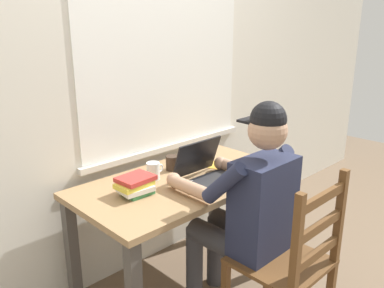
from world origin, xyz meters
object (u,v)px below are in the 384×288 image
object	(u,v)px
seated_person	(247,204)
laptop	(208,172)
coffee_mug_white	(154,171)
book_stack_main	(136,185)
desk	(184,195)
computer_mouse	(247,172)
wooden_chair	(290,263)
coffee_mug_dark	(172,163)
landscape_photo_print	(215,165)

from	to	relation	value
seated_person	laptop	distance (m)	0.32
seated_person	coffee_mug_white	size ratio (longest dim) A/B	10.84
book_stack_main	desk	bearing A→B (deg)	-3.39
laptop	coffee_mug_white	bearing A→B (deg)	131.71
computer_mouse	book_stack_main	size ratio (longest dim) A/B	0.47
wooden_chair	laptop	world-z (taller)	laptop
seated_person	book_stack_main	xyz separation A→B (m)	(-0.39, 0.44, 0.09)
desk	book_stack_main	xyz separation A→B (m)	(-0.33, 0.02, 0.16)
seated_person	coffee_mug_white	distance (m)	0.57
desk	coffee_mug_white	xyz separation A→B (m)	(-0.13, 0.12, 0.16)
computer_mouse	coffee_mug_dark	xyz separation A→B (m)	(-0.27, 0.37, 0.03)
book_stack_main	coffee_mug_dark	bearing A→B (deg)	20.15
wooden_chair	coffee_mug_dark	distance (m)	0.91
laptop	book_stack_main	xyz separation A→B (m)	(-0.41, 0.13, -0.00)
seated_person	computer_mouse	xyz separation A→B (m)	(0.26, 0.21, 0.05)
seated_person	wooden_chair	size ratio (longest dim) A/B	1.33
coffee_mug_white	book_stack_main	distance (m)	0.22
computer_mouse	coffee_mug_dark	distance (m)	0.46
wooden_chair	coffee_mug_white	distance (m)	0.89
laptop	coffee_mug_dark	xyz separation A→B (m)	(-0.03, 0.27, -0.01)
computer_mouse	book_stack_main	xyz separation A→B (m)	(-0.65, 0.23, 0.04)
coffee_mug_white	book_stack_main	bearing A→B (deg)	-153.50
desk	book_stack_main	world-z (taller)	book_stack_main
wooden_chair	coffee_mug_white	size ratio (longest dim) A/B	8.17
landscape_photo_print	desk	bearing A→B (deg)	164.97
coffee_mug_dark	laptop	bearing A→B (deg)	-83.92
computer_mouse	coffee_mug_dark	bearing A→B (deg)	125.86
computer_mouse	laptop	bearing A→B (deg)	157.97
desk	seated_person	bearing A→B (deg)	-82.09
landscape_photo_print	coffee_mug_white	bearing A→B (deg)	147.43
coffee_mug_white	landscape_photo_print	bearing A→B (deg)	-12.33
desk	computer_mouse	distance (m)	0.40
desk	seated_person	world-z (taller)	seated_person
desk	laptop	xyz separation A→B (m)	(0.08, -0.11, 0.16)
wooden_chair	coffee_mug_white	bearing A→B (deg)	102.75
desk	coffee_mug_white	bearing A→B (deg)	136.67
landscape_photo_print	seated_person	bearing A→B (deg)	-138.58
coffee_mug_dark	landscape_photo_print	distance (m)	0.28
desk	landscape_photo_print	world-z (taller)	landscape_photo_print
coffee_mug_white	book_stack_main	size ratio (longest dim) A/B	0.54
laptop	book_stack_main	world-z (taller)	laptop
desk	coffee_mug_white	distance (m)	0.23
laptop	computer_mouse	bearing A→B (deg)	-22.03
landscape_photo_print	laptop	bearing A→B (deg)	-166.94
wooden_chair	computer_mouse	distance (m)	0.62
desk	laptop	size ratio (longest dim) A/B	3.85
book_stack_main	landscape_photo_print	distance (m)	0.63
wooden_chair	laptop	distance (m)	0.66
wooden_chair	coffee_mug_dark	xyz separation A→B (m)	(-0.01, 0.86, 0.30)
computer_mouse	coffee_mug_dark	size ratio (longest dim) A/B	0.87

